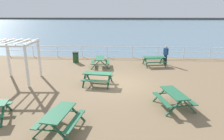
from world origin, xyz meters
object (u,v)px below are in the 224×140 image
Objects in this scene: picnic_table_mid_centre at (174,96)px; picnic_table_far_right at (98,76)px; picnic_table_seaward at (154,59)px; visitor at (166,54)px; litter_bin at (76,57)px; picnic_table_far_left at (100,60)px; picnic_table_near_right at (60,116)px; lattice_pergola at (16,52)px.

picnic_table_far_right is (-4.09, 2.97, 0.00)m from picnic_table_mid_centre.
picnic_table_mid_centre and picnic_table_seaward have the same top height.
picnic_table_seaward is 1.21× the size of visitor.
picnic_table_mid_centre is 10.93m from litter_bin.
picnic_table_far_left is at bearing 18.02° from picnic_table_mid_centre.
picnic_table_far_right is 6.44m from picnic_table_seaward.
picnic_table_mid_centre is 1.07× the size of picnic_table_far_right.
visitor reaches higher than picnic_table_near_right.
picnic_table_far_right is at bearing 178.42° from picnic_table_far_left.
visitor is at bearing -1.90° from litter_bin.
visitor is 1.75× the size of litter_bin.
picnic_table_near_right is 1.00× the size of picnic_table_seaward.
picnic_table_mid_centre is at bearing -22.28° from lattice_pergola.
visitor is at bearing 17.40° from picnic_table_seaward.
visitor reaches higher than picnic_table_far_left.
picnic_table_near_right is 12.22m from visitor.
picnic_table_seaward is (0.18, 7.79, 0.00)m from picnic_table_mid_centre.
picnic_table_far_right is 5.57m from lattice_pergola.
picnic_table_near_right is 0.74× the size of lattice_pergola.
picnic_table_mid_centre is at bearing -28.98° from picnic_table_far_right.
picnic_table_far_left is 2.04× the size of litter_bin.
visitor reaches higher than litter_bin.
picnic_table_far_left is 4.26m from picnic_table_far_right.
picnic_table_near_right is 2.11× the size of litter_bin.
litter_bin reaches higher than picnic_table_seaward.
picnic_table_far_left is 0.72× the size of lattice_pergola.
picnic_table_mid_centre is 1.04× the size of picnic_table_seaward.
picnic_table_seaward is 7.00m from litter_bin.
picnic_table_seaward is 2.11× the size of litter_bin.
picnic_table_seaward is at bearing -88.44° from picnic_table_far_left.
picnic_table_near_right is 1.21× the size of visitor.
visitor reaches higher than picnic_table_mid_centre.
picnic_table_far_left is at bearing 100.97° from picnic_table_far_right.
visitor is 0.61× the size of lattice_pergola.
picnic_table_far_right is at bearing -1.04° from picnic_table_near_right.
picnic_table_far_right is (0.30, -4.25, 0.00)m from picnic_table_far_left.
lattice_pergola is 6.07m from litter_bin.
picnic_table_far_right is at bearing -140.30° from picnic_table_seaward.
litter_bin is (-6.78, 8.57, -0.10)m from picnic_table_mid_centre.
lattice_pergola is (-5.07, -3.87, 1.41)m from picnic_table_far_left.
picnic_table_near_right is 1.02× the size of picnic_table_far_right.
picnic_table_mid_centre is (4.98, 2.21, 0.00)m from picnic_table_near_right.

